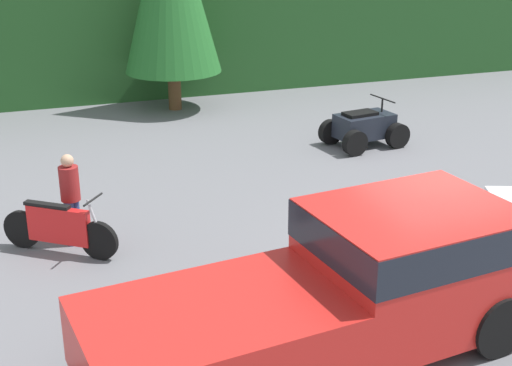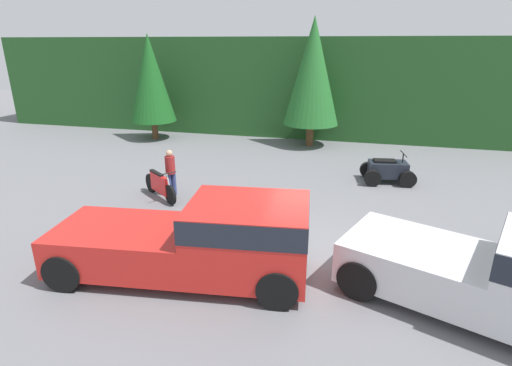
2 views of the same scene
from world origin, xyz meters
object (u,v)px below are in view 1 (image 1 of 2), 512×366
object	(u,v)px
dirt_bike	(59,229)
rider_person	(71,196)
pickup_truck_red	(347,284)
quad_atv	(364,128)

from	to	relation	value
dirt_bike	rider_person	bearing A→B (deg)	90.28
pickup_truck_red	dirt_bike	bearing A→B (deg)	121.46
pickup_truck_red	quad_atv	size ratio (longest dim) A/B	2.88
rider_person	pickup_truck_red	bearing A→B (deg)	-22.17
quad_atv	rider_person	size ratio (longest dim) A/B	1.26
dirt_bike	pickup_truck_red	bearing A→B (deg)	-14.78
dirt_bike	quad_atv	bearing A→B (deg)	62.72
dirt_bike	quad_atv	world-z (taller)	quad_atv
quad_atv	pickup_truck_red	bearing A→B (deg)	-127.62
rider_person	quad_atv	bearing A→B (deg)	58.31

